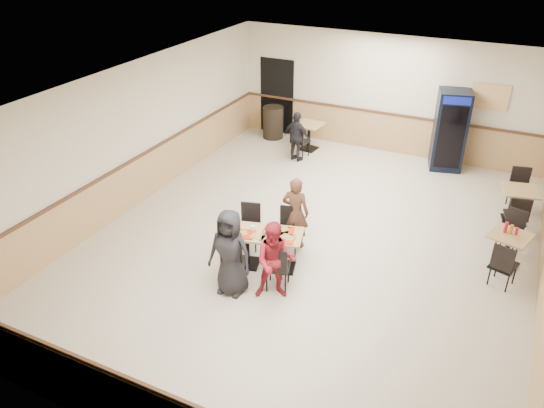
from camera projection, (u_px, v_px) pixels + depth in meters
The scene contains 20 objects.
ground at pixel (312, 242), 10.20m from camera, with size 10.00×10.00×0.00m, color beige.
room_shell at pixel (435, 180), 11.25m from camera, with size 10.00×10.00×10.00m.
main_table at pixel (265, 244), 9.28m from camera, with size 1.42×0.96×0.69m.
main_chairs at pixel (263, 245), 9.30m from camera, with size 1.51×1.77×0.88m.
diner_woman_left at pixel (230, 253), 8.53m from camera, with size 0.74×0.48×1.51m, color black.
diner_woman_right at pixel (275, 261), 8.44m from camera, with size 0.67×0.52×1.37m, color maroon.
diner_man_opposite at pixel (295, 212), 9.77m from camera, with size 0.51×0.34×1.41m, color #543324.
lone_diner at pixel (297, 137), 13.24m from camera, with size 0.75×0.31×1.28m, color black.
tabletop_clutter at pixel (267, 233), 9.12m from camera, with size 1.16×0.79×0.12m.
side_table_near at pixel (508, 246), 9.25m from camera, with size 0.79×0.79×0.68m.
side_table_near_chair_south at pixel (505, 263), 8.83m from camera, with size 0.40×0.40×0.86m, color black, non-canonical shape.
side_table_near_chair_north at pixel (510, 232), 9.69m from camera, with size 0.40×0.40×0.86m, color black, non-canonical shape.
side_table_far at pixel (518, 200), 10.65m from camera, with size 0.81×0.81×0.72m.
side_table_far_chair_south at pixel (516, 214), 10.21m from camera, with size 0.42×0.42×0.92m, color black, non-canonical shape.
side_table_far_chair_north at pixel (520, 189), 11.12m from camera, with size 0.42×0.42×0.92m, color black, non-canonical shape.
condiment_caddy at pixel (510, 229), 9.15m from camera, with size 0.23×0.06×0.20m.
back_table at pixel (309, 132), 13.96m from camera, with size 0.74×0.74×0.72m.
back_table_chair_lone at pixel (300, 140), 13.52m from camera, with size 0.42×0.42×0.91m, color black, non-canonical shape.
pepsi_cooler at pixel (450, 130), 12.71m from camera, with size 0.89×0.89×1.94m.
trash_bin at pixel (273, 122), 14.72m from camera, with size 0.56×0.56×0.89m, color black.
Camera 1 is at (3.04, -8.06, 5.56)m, focal length 35.00 mm.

